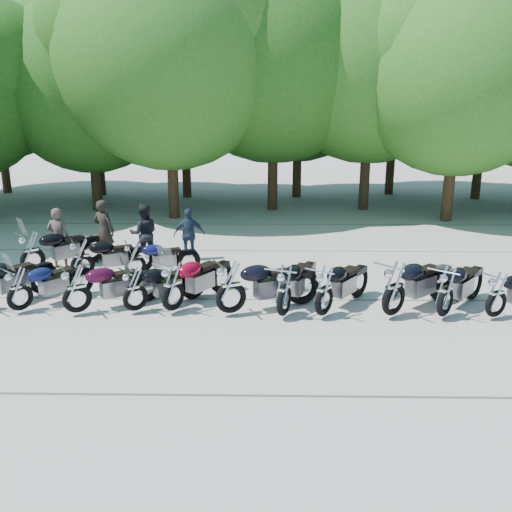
{
  "coord_description": "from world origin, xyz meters",
  "views": [
    {
      "loc": [
        0.21,
        -10.87,
        4.6
      ],
      "look_at": [
        0.0,
        1.5,
        1.1
      ],
      "focal_mm": 38.0,
      "sensor_mm": 36.0,
      "label": 1
    }
  ],
  "objects_px": {
    "motorcycle_3": "(135,288)",
    "motorcycle_12": "(32,251)",
    "motorcycle_2": "(76,288)",
    "motorcycle_14": "(135,258)",
    "motorcycle_4": "(173,285)",
    "rider_1": "(144,233)",
    "motorcycle_7": "(324,289)",
    "motorcycle_8": "(394,287)",
    "motorcycle_13": "(82,256)",
    "rider_2": "(189,235)",
    "motorcycle_6": "(284,289)",
    "rider_3": "(104,231)",
    "motorcycle_1": "(19,288)",
    "rider_0": "(59,238)",
    "motorcycle_5": "(231,286)",
    "motorcycle_9": "(446,290)",
    "motorcycle_10": "(497,294)"
  },
  "relations": [
    {
      "from": "motorcycle_3",
      "to": "motorcycle_12",
      "type": "bearing_deg",
      "value": 12.07
    },
    {
      "from": "motorcycle_2",
      "to": "motorcycle_14",
      "type": "relative_size",
      "value": 1.13
    },
    {
      "from": "motorcycle_4",
      "to": "rider_1",
      "type": "distance_m",
      "value": 4.37
    },
    {
      "from": "motorcycle_3",
      "to": "motorcycle_7",
      "type": "bearing_deg",
      "value": -132.19
    },
    {
      "from": "motorcycle_4",
      "to": "motorcycle_8",
      "type": "relative_size",
      "value": 0.93
    },
    {
      "from": "motorcycle_13",
      "to": "rider_2",
      "type": "xyz_separation_m",
      "value": [
        2.65,
        1.86,
        0.17
      ]
    },
    {
      "from": "motorcycle_6",
      "to": "rider_3",
      "type": "relative_size",
      "value": 1.29
    },
    {
      "from": "motorcycle_1",
      "to": "rider_0",
      "type": "distance_m",
      "value": 3.53
    },
    {
      "from": "rider_0",
      "to": "motorcycle_5",
      "type": "bearing_deg",
      "value": 146.95
    },
    {
      "from": "motorcycle_2",
      "to": "motorcycle_8",
      "type": "height_order",
      "value": "motorcycle_8"
    },
    {
      "from": "motorcycle_3",
      "to": "motorcycle_9",
      "type": "bearing_deg",
      "value": -131.25
    },
    {
      "from": "motorcycle_2",
      "to": "motorcycle_14",
      "type": "distance_m",
      "value": 2.78
    },
    {
      "from": "motorcycle_3",
      "to": "motorcycle_6",
      "type": "height_order",
      "value": "motorcycle_6"
    },
    {
      "from": "motorcycle_5",
      "to": "motorcycle_8",
      "type": "relative_size",
      "value": 0.98
    },
    {
      "from": "motorcycle_3",
      "to": "rider_0",
      "type": "distance_m",
      "value": 4.6
    },
    {
      "from": "motorcycle_6",
      "to": "rider_2",
      "type": "distance_m",
      "value": 5.32
    },
    {
      "from": "motorcycle_2",
      "to": "motorcycle_7",
      "type": "bearing_deg",
      "value": -124.42
    },
    {
      "from": "motorcycle_2",
      "to": "motorcycle_6",
      "type": "relative_size",
      "value": 0.95
    },
    {
      "from": "motorcycle_9",
      "to": "rider_0",
      "type": "xyz_separation_m",
      "value": [
        -9.87,
        3.71,
        0.21
      ]
    },
    {
      "from": "motorcycle_13",
      "to": "motorcycle_14",
      "type": "bearing_deg",
      "value": -110.69
    },
    {
      "from": "motorcycle_2",
      "to": "rider_3",
      "type": "bearing_deg",
      "value": -25.66
    },
    {
      "from": "motorcycle_8",
      "to": "motorcycle_10",
      "type": "xyz_separation_m",
      "value": [
        2.23,
        -0.04,
        -0.12
      ]
    },
    {
      "from": "motorcycle_8",
      "to": "motorcycle_10",
      "type": "distance_m",
      "value": 2.24
    },
    {
      "from": "motorcycle_10",
      "to": "rider_1",
      "type": "height_order",
      "value": "rider_1"
    },
    {
      "from": "motorcycle_8",
      "to": "rider_1",
      "type": "height_order",
      "value": "rider_1"
    },
    {
      "from": "motorcycle_8",
      "to": "rider_3",
      "type": "distance_m",
      "value": 8.82
    },
    {
      "from": "motorcycle_14",
      "to": "motorcycle_12",
      "type": "bearing_deg",
      "value": 65.2
    },
    {
      "from": "motorcycle_8",
      "to": "rider_3",
      "type": "height_order",
      "value": "rider_3"
    },
    {
      "from": "motorcycle_4",
      "to": "motorcycle_14",
      "type": "bearing_deg",
      "value": -26.18
    },
    {
      "from": "motorcycle_2",
      "to": "motorcycle_6",
      "type": "bearing_deg",
      "value": -124.89
    },
    {
      "from": "motorcycle_5",
      "to": "motorcycle_13",
      "type": "height_order",
      "value": "motorcycle_5"
    },
    {
      "from": "motorcycle_1",
      "to": "motorcycle_3",
      "type": "distance_m",
      "value": 2.62
    },
    {
      "from": "motorcycle_5",
      "to": "motorcycle_9",
      "type": "relative_size",
      "value": 1.06
    },
    {
      "from": "motorcycle_12",
      "to": "rider_2",
      "type": "height_order",
      "value": "rider_2"
    },
    {
      "from": "motorcycle_1",
      "to": "motorcycle_5",
      "type": "distance_m",
      "value": 4.79
    },
    {
      "from": "motorcycle_1",
      "to": "motorcycle_3",
      "type": "relative_size",
      "value": 1.0
    },
    {
      "from": "motorcycle_1",
      "to": "motorcycle_5",
      "type": "height_order",
      "value": "motorcycle_5"
    },
    {
      "from": "motorcycle_1",
      "to": "motorcycle_3",
      "type": "xyz_separation_m",
      "value": [
        2.62,
        0.02,
        -0.0
      ]
    },
    {
      "from": "motorcycle_1",
      "to": "motorcycle_12",
      "type": "height_order",
      "value": "motorcycle_12"
    },
    {
      "from": "motorcycle_5",
      "to": "rider_3",
      "type": "xyz_separation_m",
      "value": [
        -4.06,
        4.33,
        0.22
      ]
    },
    {
      "from": "motorcycle_5",
      "to": "rider_3",
      "type": "distance_m",
      "value": 5.94
    },
    {
      "from": "motorcycle_3",
      "to": "motorcycle_14",
      "type": "relative_size",
      "value": 1.04
    },
    {
      "from": "motorcycle_12",
      "to": "motorcycle_13",
      "type": "bearing_deg",
      "value": -145.44
    },
    {
      "from": "motorcycle_6",
      "to": "motorcycle_8",
      "type": "relative_size",
      "value": 0.94
    },
    {
      "from": "motorcycle_4",
      "to": "motorcycle_6",
      "type": "xyz_separation_m",
      "value": [
        2.49,
        -0.26,
        0.0
      ]
    },
    {
      "from": "motorcycle_3",
      "to": "rider_3",
      "type": "height_order",
      "value": "rider_3"
    },
    {
      "from": "motorcycle_12",
      "to": "motorcycle_10",
      "type": "bearing_deg",
      "value": -148.43
    },
    {
      "from": "motorcycle_10",
      "to": "rider_0",
      "type": "bearing_deg",
      "value": 42.48
    },
    {
      "from": "rider_1",
      "to": "motorcycle_8",
      "type": "bearing_deg",
      "value": 133.06
    },
    {
      "from": "motorcycle_4",
      "to": "rider_1",
      "type": "relative_size",
      "value": 1.37
    }
  ]
}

